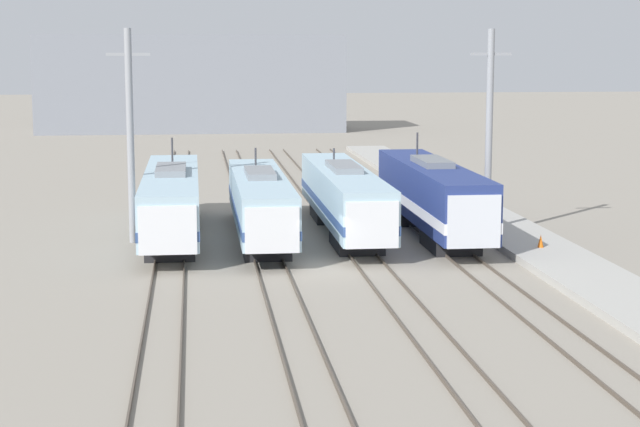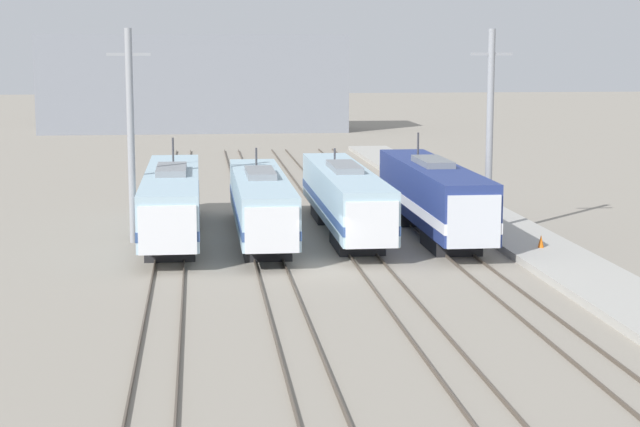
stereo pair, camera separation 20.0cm
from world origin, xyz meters
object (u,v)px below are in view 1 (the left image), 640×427
at_px(locomotive_center_right, 345,199).
at_px(traffic_cone, 541,241).
at_px(locomotive_center_left, 261,205).
at_px(locomotive_far_right, 434,197).
at_px(catenary_tower_right, 489,131).
at_px(locomotive_far_left, 171,202).
at_px(catenary_tower_left, 130,134).

distance_m(locomotive_center_right, traffic_cone, 11.75).
bearing_deg(locomotive_center_left, locomotive_far_right, 2.12).
bearing_deg(catenary_tower_right, traffic_cone, -78.84).
relative_size(locomotive_far_right, catenary_tower_right, 1.61).
bearing_deg(locomotive_center_right, locomotive_far_right, -12.82).
distance_m(locomotive_far_left, locomotive_center_left, 5.00).
height_order(locomotive_center_left, locomotive_center_right, locomotive_center_left).
xyz_separation_m(catenary_tower_right, traffic_cone, (1.19, -6.01, -5.24)).
bearing_deg(traffic_cone, locomotive_center_right, 142.02).
bearing_deg(locomotive_center_left, locomotive_far_left, 168.59).
xyz_separation_m(locomotive_far_right, catenary_tower_left, (-16.82, -0.06, 3.71)).
relative_size(locomotive_center_right, catenary_tower_left, 1.72).
relative_size(locomotive_far_left, catenary_tower_left, 1.72).
height_order(locomotive_center_right, catenary_tower_left, catenary_tower_left).
bearing_deg(catenary_tower_left, traffic_cone, -15.88).
height_order(locomotive_far_right, catenary_tower_right, catenary_tower_right).
bearing_deg(traffic_cone, catenary_tower_left, 164.12).
relative_size(locomotive_center_left, catenary_tower_right, 1.58).
relative_size(locomotive_far_left, locomotive_center_right, 1.00).
distance_m(locomotive_far_left, catenary_tower_left, 4.46).
xyz_separation_m(locomotive_center_left, traffic_cone, (14.10, -5.71, -1.30)).
xyz_separation_m(catenary_tower_left, catenary_tower_right, (19.93, 0.00, 0.00)).
relative_size(locomotive_far_right, traffic_cone, 28.22).
relative_size(locomotive_far_right, catenary_tower_left, 1.61).
height_order(locomotive_center_left, traffic_cone, locomotive_center_left).
bearing_deg(locomotive_far_right, locomotive_center_right, 167.18).
relative_size(locomotive_center_right, traffic_cone, 30.00).
distance_m(locomotive_far_right, traffic_cone, 7.59).
height_order(locomotive_far_left, locomotive_far_right, locomotive_far_right).
distance_m(locomotive_center_right, catenary_tower_left, 12.59).
distance_m(catenary_tower_left, catenary_tower_right, 19.93).
distance_m(locomotive_center_left, catenary_tower_right, 13.51).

